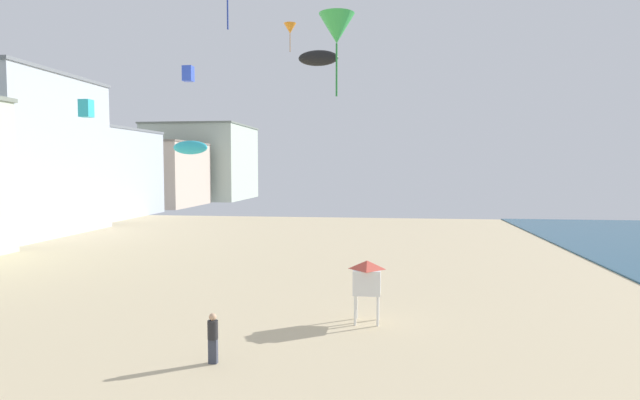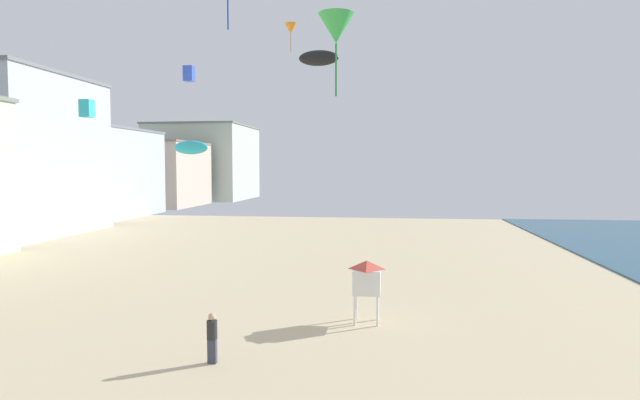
{
  "view_description": "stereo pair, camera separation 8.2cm",
  "coord_description": "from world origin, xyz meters",
  "px_view_note": "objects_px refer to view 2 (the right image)",
  "views": [
    {
      "loc": [
        9.49,
        -5.4,
        6.34
      ],
      "look_at": [
        6.29,
        19.21,
        4.77
      ],
      "focal_mm": 29.57,
      "sensor_mm": 36.0,
      "label": 1
    },
    {
      "loc": [
        9.57,
        -5.39,
        6.34
      ],
      "look_at": [
        6.29,
        19.21,
        4.77
      ],
      "focal_mm": 29.57,
      "sensor_mm": 36.0,
      "label": 2
    }
  ],
  "objects_px": {
    "kite_flyer": "(212,335)",
    "kite_green_delta": "(336,29)",
    "kite_cyan_box": "(87,108)",
    "lifeguard_stand": "(367,278)",
    "kite_blue_box_2": "(189,74)",
    "kite_cyan_parafoil": "(191,148)",
    "kite_black_parafoil": "(319,58)",
    "kite_orange_delta": "(291,29)"
  },
  "relations": [
    {
      "from": "kite_orange_delta",
      "to": "lifeguard_stand",
      "type": "bearing_deg",
      "value": -72.04
    },
    {
      "from": "kite_flyer",
      "to": "lifeguard_stand",
      "type": "relative_size",
      "value": 0.64
    },
    {
      "from": "kite_blue_box_2",
      "to": "kite_flyer",
      "type": "bearing_deg",
      "value": -67.49
    },
    {
      "from": "kite_green_delta",
      "to": "kite_cyan_box",
      "type": "bearing_deg",
      "value": 147.26
    },
    {
      "from": "kite_blue_box_2",
      "to": "kite_orange_delta",
      "type": "xyz_separation_m",
      "value": [
        8.98,
        -0.11,
        3.51
      ]
    },
    {
      "from": "kite_green_delta",
      "to": "kite_blue_box_2",
      "type": "distance_m",
      "value": 29.84
    },
    {
      "from": "kite_flyer",
      "to": "lifeguard_stand",
      "type": "bearing_deg",
      "value": 175.44
    },
    {
      "from": "lifeguard_stand",
      "to": "kite_cyan_parafoil",
      "type": "height_order",
      "value": "kite_cyan_parafoil"
    },
    {
      "from": "kite_green_delta",
      "to": "kite_black_parafoil",
      "type": "height_order",
      "value": "kite_black_parafoil"
    },
    {
      "from": "kite_blue_box_2",
      "to": "kite_green_delta",
      "type": "bearing_deg",
      "value": -58.76
    },
    {
      "from": "kite_cyan_parafoil",
      "to": "kite_black_parafoil",
      "type": "bearing_deg",
      "value": -13.09
    },
    {
      "from": "lifeguard_stand",
      "to": "kite_orange_delta",
      "type": "distance_m",
      "value": 28.96
    },
    {
      "from": "kite_green_delta",
      "to": "kite_cyan_parafoil",
      "type": "height_order",
      "value": "kite_green_delta"
    },
    {
      "from": "kite_flyer",
      "to": "kite_black_parafoil",
      "type": "bearing_deg",
      "value": -147.25
    },
    {
      "from": "kite_black_parafoil",
      "to": "kite_cyan_parafoil",
      "type": "bearing_deg",
      "value": 166.91
    },
    {
      "from": "lifeguard_stand",
      "to": "kite_blue_box_2",
      "type": "xyz_separation_m",
      "value": [
        -16.41,
        23.04,
        12.54
      ]
    },
    {
      "from": "kite_black_parafoil",
      "to": "kite_blue_box_2",
      "type": "xyz_separation_m",
      "value": [
        -13.11,
        13.16,
        1.67
      ]
    },
    {
      "from": "kite_orange_delta",
      "to": "kite_cyan_parafoil",
      "type": "distance_m",
      "value": 15.76
    },
    {
      "from": "kite_flyer",
      "to": "kite_blue_box_2",
      "type": "xyz_separation_m",
      "value": [
        -11.67,
        28.17,
        13.46
      ]
    },
    {
      "from": "kite_flyer",
      "to": "kite_green_delta",
      "type": "xyz_separation_m",
      "value": [
        3.71,
        2.81,
        10.29
      ]
    },
    {
      "from": "lifeguard_stand",
      "to": "kite_cyan_box",
      "type": "distance_m",
      "value": 20.02
    },
    {
      "from": "kite_flyer",
      "to": "kite_green_delta",
      "type": "relative_size",
      "value": 0.57
    },
    {
      "from": "kite_cyan_box",
      "to": "kite_orange_delta",
      "type": "xyz_separation_m",
      "value": [
        9.25,
        15.19,
        8.15
      ]
    },
    {
      "from": "kite_flyer",
      "to": "lifeguard_stand",
      "type": "xyz_separation_m",
      "value": [
        4.74,
        5.13,
        0.92
      ]
    },
    {
      "from": "kite_flyer",
      "to": "kite_blue_box_2",
      "type": "bearing_deg",
      "value": -119.29
    },
    {
      "from": "kite_cyan_box",
      "to": "kite_cyan_parafoil",
      "type": "relative_size",
      "value": 0.44
    },
    {
      "from": "kite_orange_delta",
      "to": "kite_cyan_parafoil",
      "type": "xyz_separation_m",
      "value": [
        -4.56,
        -11.03,
        -10.29
      ]
    },
    {
      "from": "kite_flyer",
      "to": "kite_orange_delta",
      "type": "height_order",
      "value": "kite_orange_delta"
    },
    {
      "from": "kite_flyer",
      "to": "kite_black_parafoil",
      "type": "relative_size",
      "value": 0.7
    },
    {
      "from": "kite_blue_box_2",
      "to": "kite_cyan_parafoil",
      "type": "bearing_deg",
      "value": -68.36
    },
    {
      "from": "kite_green_delta",
      "to": "kite_orange_delta",
      "type": "relative_size",
      "value": 1.22
    },
    {
      "from": "lifeguard_stand",
      "to": "kite_orange_delta",
      "type": "height_order",
      "value": "kite_orange_delta"
    },
    {
      "from": "kite_flyer",
      "to": "kite_cyan_parafoil",
      "type": "relative_size",
      "value": 0.71
    },
    {
      "from": "kite_blue_box_2",
      "to": "kite_cyan_parafoil",
      "type": "relative_size",
      "value": 0.57
    },
    {
      "from": "kite_cyan_box",
      "to": "kite_orange_delta",
      "type": "height_order",
      "value": "kite_orange_delta"
    },
    {
      "from": "kite_green_delta",
      "to": "kite_black_parafoil",
      "type": "distance_m",
      "value": 12.51
    },
    {
      "from": "kite_black_parafoil",
      "to": "kite_cyan_parafoil",
      "type": "relative_size",
      "value": 1.02
    },
    {
      "from": "kite_flyer",
      "to": "kite_cyan_parafoil",
      "type": "bearing_deg",
      "value": -118.73
    },
    {
      "from": "kite_blue_box_2",
      "to": "kite_cyan_parafoil",
      "type": "distance_m",
      "value": 13.77
    },
    {
      "from": "kite_flyer",
      "to": "kite_blue_box_2",
      "type": "relative_size",
      "value": 1.25
    },
    {
      "from": "kite_cyan_parafoil",
      "to": "kite_green_delta",
      "type": "bearing_deg",
      "value": -52.37
    },
    {
      "from": "kite_flyer",
      "to": "kite_orange_delta",
      "type": "relative_size",
      "value": 0.69
    }
  ]
}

